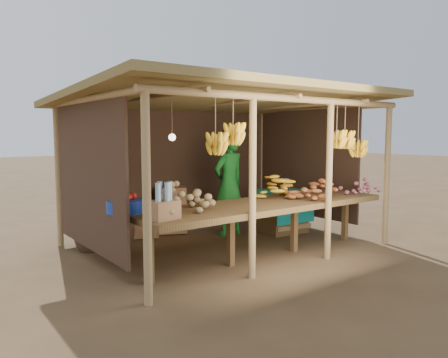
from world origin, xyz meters
TOP-DOWN VIEW (x-y plane):
  - ground at (0.00, 0.00)m, footprint 60.00×60.00m
  - stall_structure at (0.01, -0.13)m, footprint 4.70×3.50m
  - counter at (0.00, -0.95)m, footprint 3.90×1.05m
  - potato_heap at (-1.34, -0.98)m, footprint 1.10×0.85m
  - sweet_potato_heap at (0.91, -1.15)m, footprint 0.97×0.69m
  - onion_heap at (1.90, -1.20)m, footprint 0.81×0.62m
  - banana_pile at (0.47, -0.72)m, footprint 0.70×0.53m
  - tomato_basin at (-1.90, -0.52)m, footprint 0.45×0.45m
  - bottle_box at (-1.73, -1.15)m, footprint 0.38×0.33m
  - vendor at (0.48, 0.50)m, footprint 0.70×0.51m
  - tarp_crate at (1.37, 0.10)m, footprint 0.89×0.79m
  - carton_stack at (-0.45, 1.20)m, footprint 1.18×0.57m
  - burlap_sacks at (-1.59, 0.94)m, footprint 0.95×0.50m

SIDE VIEW (x-z plane):
  - ground at x=0.00m, z-range 0.00..0.00m
  - burlap_sacks at x=-1.59m, z-range -0.04..0.63m
  - carton_stack at x=-0.45m, z-range -0.05..0.76m
  - tarp_crate at x=1.37m, z-range -0.09..0.90m
  - counter at x=0.00m, z-range 0.34..1.14m
  - vendor at x=0.48m, z-range 0.00..1.78m
  - tomato_basin at x=-1.90m, z-range 0.78..1.01m
  - bottle_box at x=-1.73m, z-range 0.75..1.17m
  - banana_pile at x=0.47m, z-range 0.80..1.15m
  - onion_heap at x=1.90m, z-range 0.80..1.15m
  - sweet_potato_heap at x=0.91m, z-range 0.80..1.15m
  - potato_heap at x=-1.34m, z-range 0.80..1.17m
  - stall_structure at x=0.01m, z-range 0.69..3.12m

